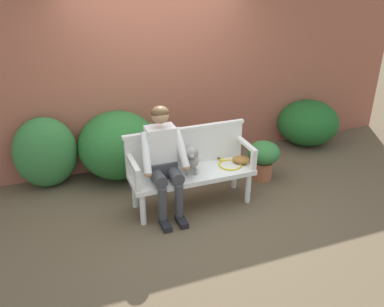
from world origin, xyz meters
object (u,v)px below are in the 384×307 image
baseball_glove (241,160)px  dog_on_bench (191,159)px  potted_plant (263,157)px  garden_bench (192,176)px  person_seated (163,157)px  tennis_racket (229,164)px

baseball_glove → dog_on_bench: bearing=-138.8°
dog_on_bench → potted_plant: size_ratio=0.68×
garden_bench → baseball_glove: bearing=0.5°
person_seated → baseball_glove: 1.06m
garden_bench → baseball_glove: (0.67, 0.01, 0.11)m
dog_on_bench → potted_plant: bearing=14.0°
baseball_glove → tennis_racket: bearing=-144.3°
dog_on_bench → baseball_glove: bearing=2.0°
tennis_racket → dog_on_bench: bearing=-176.2°
tennis_racket → potted_plant: size_ratio=1.04×
dog_on_bench → baseball_glove: (0.68, 0.02, -0.15)m
person_seated → potted_plant: bearing=10.8°
garden_bench → tennis_racket: tennis_racket is taller
garden_bench → person_seated: (-0.36, -0.02, 0.33)m
garden_bench → person_seated: size_ratio=1.14×
tennis_racket → baseball_glove: baseball_glove is taller
dog_on_bench → potted_plant: (1.17, 0.29, -0.31)m
dog_on_bench → baseball_glove: 0.70m
person_seated → baseball_glove: size_ratio=6.06×
tennis_racket → baseball_glove: (0.17, -0.01, 0.04)m
dog_on_bench → tennis_racket: size_ratio=0.66×
person_seated → baseball_glove: bearing=1.2°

